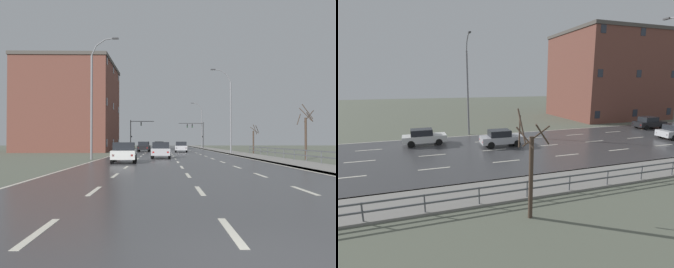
% 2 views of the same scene
% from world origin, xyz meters
% --- Properties ---
extents(ground_plane, '(160.00, 160.00, 0.12)m').
position_xyz_m(ground_plane, '(0.00, 48.00, -0.06)').
color(ground_plane, '#5B6051').
extents(guardrail, '(0.07, 35.92, 1.00)m').
position_xyz_m(guardrail, '(9.85, 22.91, 0.71)').
color(guardrail, '#515459').
rests_on(guardrail, ground).
extents(street_lamp_left_bank, '(2.51, 0.24, 11.08)m').
position_xyz_m(street_lamp_left_bank, '(-7.45, 28.04, 5.42)').
color(street_lamp_left_bank, slate).
rests_on(street_lamp_left_bank, ground).
extents(car_distant, '(1.88, 4.12, 1.57)m').
position_xyz_m(car_distant, '(-1.33, 30.08, 0.80)').
color(car_distant, '#B7B7BC').
rests_on(car_distant, ground).
extents(car_far_left, '(1.97, 4.17, 1.57)m').
position_xyz_m(car_far_left, '(-4.13, 23.00, 0.80)').
color(car_far_left, silver).
rests_on(car_far_left, ground).
extents(car_near_right, '(1.96, 4.16, 1.57)m').
position_xyz_m(car_near_right, '(-4.02, 51.43, 0.80)').
color(car_near_right, black).
rests_on(car_near_right, ground).
extents(brick_building, '(14.00, 16.60, 14.28)m').
position_xyz_m(brick_building, '(-15.98, 54.09, 7.15)').
color(brick_building, brown).
rests_on(brick_building, ground).
extents(bare_tree_mid, '(1.55, 1.65, 4.94)m').
position_xyz_m(bare_tree_mid, '(11.62, 27.41, 2.28)').
color(bare_tree_mid, '#423328').
rests_on(bare_tree_mid, ground).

